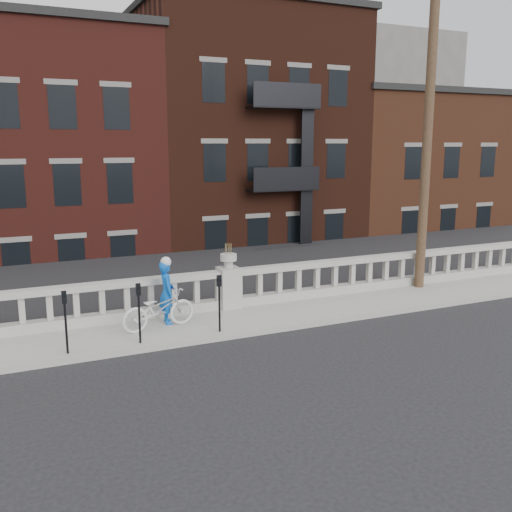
{
  "coord_description": "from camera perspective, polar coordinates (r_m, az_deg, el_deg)",
  "views": [
    {
      "loc": [
        -5.5,
        -9.89,
        4.52
      ],
      "look_at": [
        0.47,
        3.2,
        1.66
      ],
      "focal_mm": 40.0,
      "sensor_mm": 36.0,
      "label": 1
    }
  ],
  "objects": [
    {
      "name": "utility_pole",
      "position": [
        17.87,
        16.86,
        13.07
      ],
      "size": [
        1.6,
        0.28,
        10.0
      ],
      "color": "#422D1E",
      "rests_on": "sidewalk"
    },
    {
      "name": "parking_meter_b",
      "position": [
        12.82,
        -11.63,
        -4.95
      ],
      "size": [
        0.1,
        0.09,
        1.36
      ],
      "color": "black",
      "rests_on": "sidewalk"
    },
    {
      "name": "planter_pedestal",
      "position": [
        15.34,
        -2.75,
        -2.69
      ],
      "size": [
        0.55,
        0.55,
        1.76
      ],
      "color": "gray",
      "rests_on": "sidewalk"
    },
    {
      "name": "parking_meter_a",
      "position": [
        12.59,
        -18.54,
        -5.62
      ],
      "size": [
        0.1,
        0.09,
        1.36
      ],
      "color": "black",
      "rests_on": "sidewalk"
    },
    {
      "name": "lower_level",
      "position": [
        33.54,
        -14.19,
        7.68
      ],
      "size": [
        80.0,
        44.0,
        20.8
      ],
      "color": "#605E59",
      "rests_on": "ground"
    },
    {
      "name": "ground",
      "position": [
        12.19,
        4.32,
        -10.57
      ],
      "size": [
        120.0,
        120.0,
        0.0
      ],
      "primitive_type": "plane",
      "color": "black",
      "rests_on": "ground"
    },
    {
      "name": "cyclist",
      "position": [
        14.14,
        -8.92,
        -3.6
      ],
      "size": [
        0.41,
        0.59,
        1.56
      ],
      "primitive_type": "imported",
      "rotation": [
        0.0,
        0.0,
        1.5
      ],
      "color": "blue",
      "rests_on": "sidewalk"
    },
    {
      "name": "sidewalk",
      "position": [
        14.7,
        -1.34,
        -6.36
      ],
      "size": [
        32.0,
        2.2,
        0.15
      ],
      "primitive_type": "cube",
      "color": "gray",
      "rests_on": "ground"
    },
    {
      "name": "balustrade",
      "position": [
        15.39,
        -2.74,
        -3.37
      ],
      "size": [
        28.0,
        0.34,
        1.03
      ],
      "color": "gray",
      "rests_on": "sidewalk"
    },
    {
      "name": "parking_meter_c",
      "position": [
        13.34,
        -3.69,
        -4.1
      ],
      "size": [
        0.1,
        0.09,
        1.36
      ],
      "color": "black",
      "rests_on": "sidewalk"
    },
    {
      "name": "bicycle",
      "position": [
        13.84,
        -9.72,
        -5.24
      ],
      "size": [
        1.93,
        0.97,
        0.97
      ],
      "primitive_type": "imported",
      "rotation": [
        0.0,
        0.0,
        1.76
      ],
      "color": "silver",
      "rests_on": "sidewalk"
    }
  ]
}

